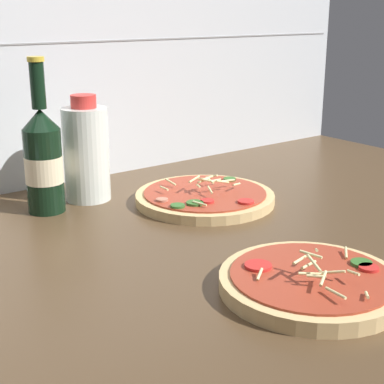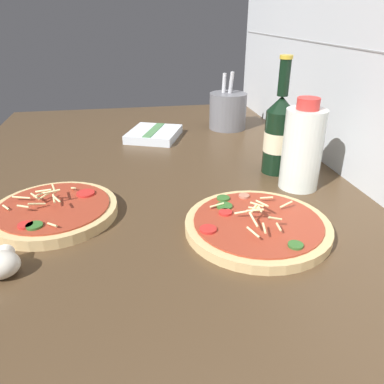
% 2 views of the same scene
% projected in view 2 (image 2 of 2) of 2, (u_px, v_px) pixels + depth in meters
% --- Properties ---
extents(counter_slab, '(1.60, 0.90, 0.03)m').
position_uv_depth(counter_slab, '(148.00, 200.00, 0.78)').
color(counter_slab, '#4C3823').
rests_on(counter_slab, ground).
extents(tile_backsplash, '(1.60, 0.01, 0.60)m').
position_uv_depth(tile_backsplash, '(374.00, 51.00, 0.73)').
color(tile_backsplash, silver).
rests_on(tile_backsplash, ground).
extents(pizza_near, '(0.23, 0.23, 0.05)m').
position_uv_depth(pizza_near, '(54.00, 211.00, 0.69)').
color(pizza_near, tan).
rests_on(pizza_near, counter_slab).
extents(pizza_far, '(0.25, 0.25, 0.05)m').
position_uv_depth(pizza_far, '(257.00, 225.00, 0.65)').
color(pizza_far, tan).
rests_on(pizza_far, counter_slab).
extents(beer_bottle, '(0.06, 0.06, 0.26)m').
position_uv_depth(beer_bottle, '(278.00, 134.00, 0.85)').
color(beer_bottle, black).
rests_on(beer_bottle, counter_slab).
extents(oil_bottle, '(0.08, 0.08, 0.19)m').
position_uv_depth(oil_bottle, '(302.00, 148.00, 0.78)').
color(oil_bottle, silver).
rests_on(oil_bottle, counter_slab).
extents(mushroom_left, '(0.06, 0.06, 0.04)m').
position_uv_depth(mushroom_left, '(1.00, 264.00, 0.53)').
color(mushroom_left, white).
rests_on(mushroom_left, counter_slab).
extents(utensil_crock, '(0.12, 0.12, 0.18)m').
position_uv_depth(utensil_crock, '(228.00, 111.00, 1.20)').
color(utensil_crock, slate).
rests_on(utensil_crock, counter_slab).
extents(dish_towel, '(0.20, 0.19, 0.03)m').
position_uv_depth(dish_towel, '(154.00, 134.00, 1.12)').
color(dish_towel, silver).
rests_on(dish_towel, counter_slab).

